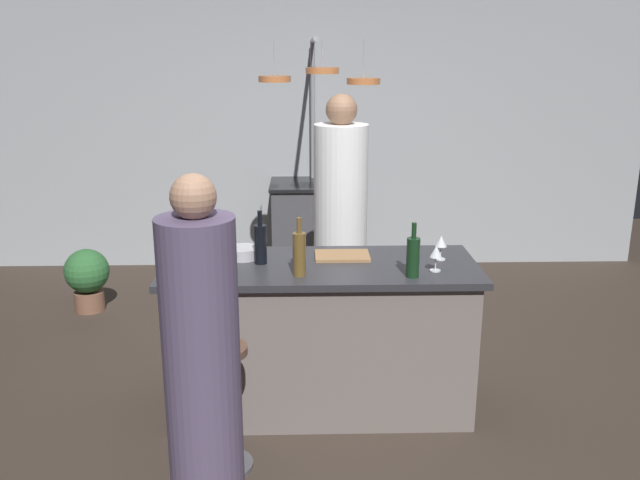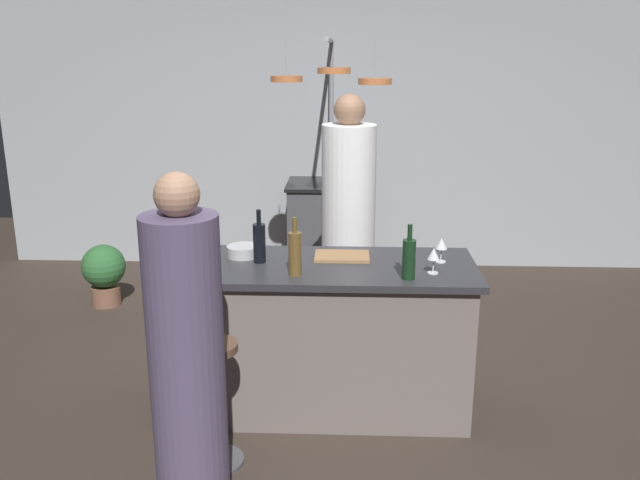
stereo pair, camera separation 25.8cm
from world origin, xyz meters
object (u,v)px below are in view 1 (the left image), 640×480
mixing_bowl_steel (243,253)px  wine_bottle_amber (299,253)px  wine_glass_by_chef (441,242)px  wine_bottle_red (413,256)px  wine_glass_near_left_guest (436,253)px  chef (340,231)px  guest_left (202,366)px  bar_stool_left (223,402)px  mixing_bowl_ceramic (203,270)px  pepper_mill (190,236)px  cutting_board (342,256)px  stove_range (314,229)px  wine_bottle_dark (260,243)px  potted_plant (87,276)px

mixing_bowl_steel → wine_bottle_amber: bearing=-44.3°
wine_glass_by_chef → mixing_bowl_steel: size_ratio=0.76×
wine_bottle_red → wine_glass_near_left_guest: size_ratio=2.06×
chef → guest_left: chef is taller
wine_glass_near_left_guest → guest_left: bearing=-145.2°
bar_stool_left → wine_bottle_amber: 0.87m
wine_glass_by_chef → mixing_bowl_ceramic: 1.37m
chef → pepper_mill: size_ratio=8.54×
wine_glass_near_left_guest → pepper_mill: bearing=164.6°
guest_left → cutting_board: 1.29m
stove_range → cutting_board: 2.37m
bar_stool_left → wine_bottle_dark: wine_bottle_dark is taller
wine_bottle_dark → mixing_bowl_steel: bearing=136.7°
bar_stool_left → potted_plant: size_ratio=1.31×
wine_bottle_red → wine_glass_by_chef: bearing=54.6°
pepper_mill → wine_bottle_dark: bearing=-27.2°
cutting_board → chef: bearing=87.5°
wine_bottle_red → mixing_bowl_ceramic: (-1.14, 0.05, -0.09)m
stove_range → potted_plant: bearing=-155.1°
bar_stool_left → wine_bottle_dark: 0.92m
bar_stool_left → wine_glass_near_left_guest: wine_glass_near_left_guest is taller
wine_bottle_dark → wine_glass_near_left_guest: wine_bottle_dark is taller
wine_glass_near_left_guest → chef: bearing=112.9°
guest_left → wine_glass_near_left_guest: (1.18, 0.82, 0.26)m
guest_left → wine_bottle_amber: size_ratio=4.95×
chef → wine_glass_by_chef: chef is taller
pepper_mill → wine_bottle_amber: wine_bottle_amber is taller
chef → wine_glass_by_chef: size_ratio=12.28×
wine_glass_by_chef → wine_glass_near_left_guest: 0.22m
wine_bottle_dark → cutting_board: bearing=12.3°
stove_range → wine_bottle_red: size_ratio=2.96×
wine_glass_by_chef → mixing_bowl_steel: wine_glass_by_chef is taller
potted_plant → pepper_mill: 1.86m
bar_stool_left → cutting_board: 1.12m
bar_stool_left → pepper_mill: pepper_mill is taller
potted_plant → cutting_board: size_ratio=1.62×
chef → stove_range: bearing=96.4°
pepper_mill → mixing_bowl_steel: bearing=-20.1°
wine_bottle_red → guest_left: bearing=-144.9°
stove_range → wine_bottle_amber: wine_bottle_amber is taller
wine_glass_near_left_guest → mixing_bowl_steel: (-1.09, 0.27, -0.07)m
stove_range → wine_glass_by_chef: bearing=-73.6°
bar_stool_left → chef: bearing=66.9°
wine_bottle_amber → pepper_mill: bearing=146.0°
bar_stool_left → mixing_bowl_steel: bearing=86.0°
wine_bottle_amber → guest_left: bearing=-119.2°
stove_range → chef: (0.17, -1.49, 0.39)m
stove_range → cutting_board: size_ratio=2.78×
wine_bottle_red → cutting_board: bearing=135.0°
stove_range → potted_plant: 2.06m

